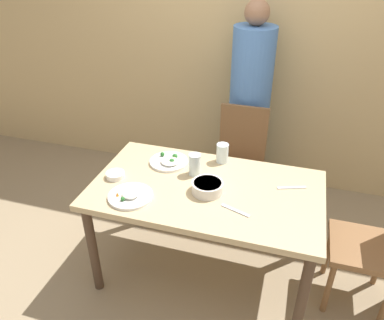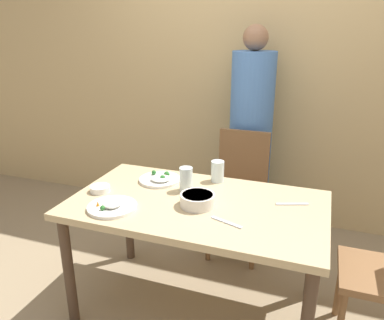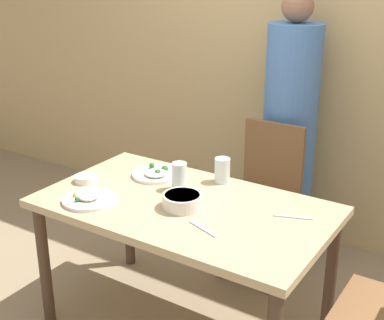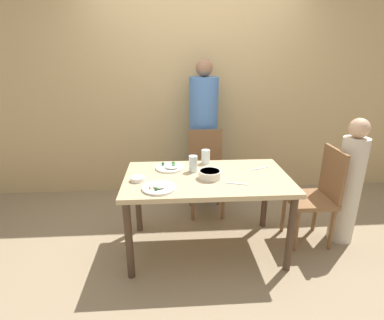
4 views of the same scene
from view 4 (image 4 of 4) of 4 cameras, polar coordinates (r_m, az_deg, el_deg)
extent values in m
plane|color=#998466|center=(2.94, 2.61, -16.29)|extent=(10.00, 10.00, 0.00)
cube|color=tan|center=(3.76, 0.59, 13.86)|extent=(10.00, 0.06, 2.70)
cube|color=tan|center=(2.59, 2.85, -3.52)|extent=(1.41, 0.81, 0.04)
cylinder|color=#4C3828|center=(2.47, -11.93, -14.78)|extent=(0.06, 0.06, 0.69)
cylinder|color=#4C3828|center=(2.62, 18.24, -13.29)|extent=(0.06, 0.06, 0.69)
cylinder|color=#4C3828|center=(3.06, -10.24, -7.52)|extent=(0.06, 0.06, 0.69)
cylinder|color=#4C3828|center=(3.18, 13.75, -6.71)|extent=(0.06, 0.06, 0.69)
cube|color=brown|center=(3.32, 2.80, -3.24)|extent=(0.40, 0.40, 0.04)
cube|color=brown|center=(3.41, 2.52, 1.93)|extent=(0.38, 0.03, 0.47)
cylinder|color=brown|center=(3.26, 0.15, -8.14)|extent=(0.04, 0.04, 0.42)
cylinder|color=brown|center=(3.29, 5.94, -7.92)|extent=(0.04, 0.04, 0.42)
cylinder|color=brown|center=(3.55, -0.22, -5.68)|extent=(0.04, 0.04, 0.42)
cylinder|color=brown|center=(3.59, 5.07, -5.51)|extent=(0.04, 0.04, 0.42)
cube|color=brown|center=(3.03, 21.47, -7.04)|extent=(0.40, 0.40, 0.04)
cube|color=brown|center=(3.01, 25.25, -2.39)|extent=(0.03, 0.38, 0.47)
cylinder|color=brown|center=(3.20, 17.03, -9.62)|extent=(0.04, 0.04, 0.42)
cylinder|color=brown|center=(2.94, 19.27, -12.66)|extent=(0.04, 0.04, 0.42)
cylinder|color=brown|center=(3.33, 22.42, -9.11)|extent=(0.04, 0.04, 0.42)
cylinder|color=brown|center=(3.08, 25.06, -11.94)|extent=(0.04, 0.04, 0.42)
cylinder|color=#5184D1|center=(3.61, 2.14, 3.74)|extent=(0.34, 0.34, 1.48)
sphere|color=#9E7051|center=(3.48, 2.32, 17.12)|extent=(0.19, 0.19, 0.19)
cylinder|color=beige|center=(3.16, 27.49, -5.25)|extent=(0.23, 0.23, 1.03)
sphere|color=#DBAD89|center=(2.98, 29.27, 5.33)|extent=(0.18, 0.18, 0.18)
cylinder|color=silver|center=(2.53, 3.40, -2.77)|extent=(0.19, 0.19, 0.07)
cylinder|color=#BC5123|center=(2.52, 3.42, -2.11)|extent=(0.17, 0.17, 0.01)
cylinder|color=white|center=(2.76, -4.25, -1.46)|extent=(0.26, 0.26, 0.02)
ellipsoid|color=white|center=(2.72, -3.88, -1.23)|extent=(0.12, 0.12, 0.03)
sphere|color=#2D702D|center=(2.72, -3.55, -1.14)|extent=(0.04, 0.04, 0.04)
sphere|color=#2D702D|center=(2.79, -5.55, -0.70)|extent=(0.03, 0.03, 0.03)
sphere|color=#2D702D|center=(2.78, -3.59, -0.65)|extent=(0.04, 0.04, 0.04)
cone|color=orange|center=(2.76, -3.54, -0.85)|extent=(0.02, 0.02, 0.03)
cylinder|color=white|center=(2.36, -6.31, -5.28)|extent=(0.27, 0.27, 0.02)
ellipsoid|color=white|center=(2.34, -6.19, -4.87)|extent=(0.10, 0.10, 0.03)
sphere|color=#2D702D|center=(2.29, -6.84, -5.47)|extent=(0.03, 0.03, 0.03)
cone|color=orange|center=(2.32, -8.04, -5.13)|extent=(0.02, 0.02, 0.03)
cylinder|color=white|center=(2.52, -10.33, -3.57)|extent=(0.12, 0.12, 0.04)
cylinder|color=white|center=(2.52, -10.35, -3.26)|extent=(0.10, 0.10, 0.01)
cylinder|color=silver|center=(2.87, 2.61, 0.64)|extent=(0.08, 0.08, 0.13)
cylinder|color=silver|center=(2.66, 0.21, -0.71)|extent=(0.08, 0.08, 0.15)
cube|color=silver|center=(2.46, 8.38, -4.44)|extent=(0.18, 0.08, 0.01)
cube|color=silver|center=(2.81, 12.78, -1.59)|extent=(0.18, 0.08, 0.01)
camera|label=1|loc=(0.98, 58.46, 31.69)|focal=35.00mm
camera|label=2|loc=(1.07, 53.84, 7.81)|focal=35.00mm
camera|label=3|loc=(1.65, 73.84, 10.29)|focal=50.00mm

